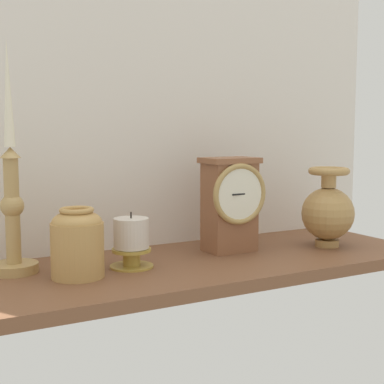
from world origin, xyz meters
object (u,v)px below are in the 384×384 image
Objects in this scene: mantel_clock at (231,203)px; pillar_candle_front at (131,242)px; candlestick_tall_left at (12,203)px; brass_vase_bulbous at (328,210)px; brass_vase_jar at (77,241)px.

mantel_clock reaches higher than pillar_candle_front.
pillar_candle_front is (20.68, -6.63, -8.01)cm from candlestick_tall_left.
candlestick_tall_left is (-45.11, 3.82, 2.30)cm from mantel_clock.
brass_vase_bulbous is (22.07, -6.24, -2.47)cm from mantel_clock.
brass_vase_bulbous is at bearing -1.30° from brass_vase_jar.
brass_vase_bulbous is at bearing -4.22° from pillar_candle_front.
pillar_candle_front is at bearing 10.62° from brass_vase_jar.
brass_vase_bulbous is 1.67× the size of pillar_candle_front.
mantel_clock is at bearing 164.21° from brass_vase_bulbous.
mantel_clock is 1.14× the size of brass_vase_bulbous.
candlestick_tall_left reaches higher than brass_vase_jar.
brass_vase_bulbous reaches higher than pillar_candle_front.
mantel_clock reaches higher than brass_vase_jar.
candlestick_tall_left reaches higher than pillar_candle_front.
mantel_clock is 0.48× the size of candlestick_tall_left.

